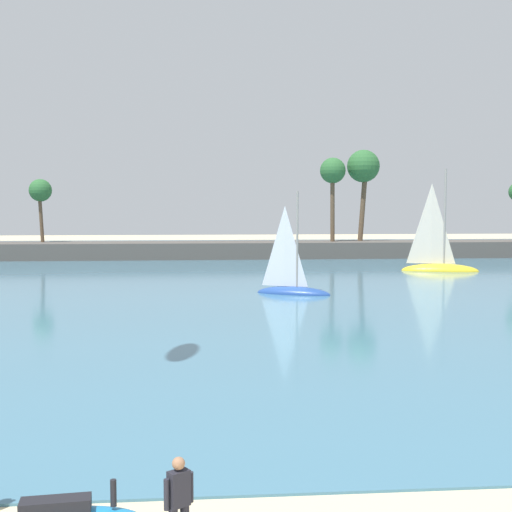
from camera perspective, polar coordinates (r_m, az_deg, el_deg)
The scene contains 5 objects.
sea at distance 63.55m, azimuth -6.01°, elevation -0.91°, with size 220.00×101.01×0.06m, color teal.
palm_headland at distance 74.12m, azimuth -10.62°, elevation 2.49°, with size 96.06×7.06×13.43m.
person_rigging_by_gear at distance 11.66m, azimuth -6.48°, elevation -19.95°, with size 0.47×0.36×1.67m.
sailboat_mid_bay at distance 60.86m, azimuth 15.04°, elevation -0.43°, with size 6.81×3.65×9.46m.
sailboat_far_left at distance 43.57m, azimuth 3.02°, elevation -2.36°, with size 5.02×3.33×7.03m.
Camera 1 is at (1.29, -5.40, 5.66)m, focal length 47.71 mm.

